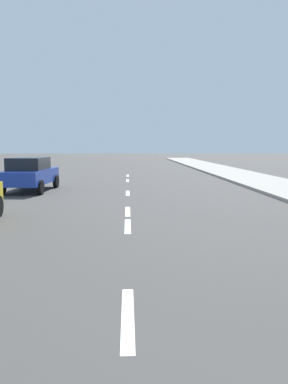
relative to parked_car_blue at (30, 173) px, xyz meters
The scene contains 9 objects.
ground_plane 4.64m from the parked_car_blue, ahead, with size 160.00×160.00×0.00m, color #423F3D.
sidewalk_strip 12.38m from the parked_car_blue, ahead, with size 3.60×80.00×0.14m, color #9E998E.
lane_stripe_2 14.06m from the parked_car_blue, 71.14° to the right, with size 0.16×1.80×0.01m, color white.
lane_stripe_3 9.18m from the parked_car_blue, 60.23° to the right, with size 0.16×1.80×0.01m, color white.
lane_stripe_4 7.32m from the parked_car_blue, 51.41° to the right, with size 0.16×1.80×0.01m, color white.
lane_stripe_5 4.72m from the parked_car_blue, 12.56° to the right, with size 0.16×1.80×0.01m, color white.
lane_stripe_6 6.86m from the parked_car_blue, 48.21° to the left, with size 0.16×1.80×0.01m, color white.
lane_stripe_7 9.87m from the parked_car_blue, 62.53° to the left, with size 0.16×1.80×0.01m, color white.
parked_car_blue is the anchor object (origin of this frame).
Camera 1 is at (0.01, 2.72, 2.14)m, focal length 35.48 mm.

